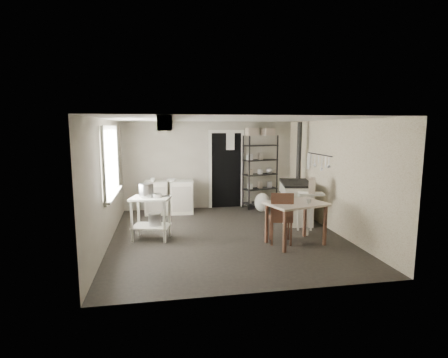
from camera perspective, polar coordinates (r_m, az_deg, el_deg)
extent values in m
plane|color=black|center=(7.11, 0.43, -9.15)|extent=(5.00, 5.00, 0.00)
plane|color=beige|center=(6.78, 0.45, 9.71)|extent=(5.00, 5.00, 0.00)
cube|color=#ABA492|center=(9.30, -2.37, 2.27)|extent=(4.50, 0.02, 2.30)
cube|color=#ABA492|center=(4.46, 6.32, -4.58)|extent=(4.50, 0.02, 2.30)
cube|color=#ABA492|center=(6.82, -18.50, -0.43)|extent=(0.02, 5.00, 2.30)
cube|color=#ABA492|center=(7.59, 17.39, 0.48)|extent=(0.02, 5.00, 2.30)
cylinder|color=#BDBDC0|center=(6.83, -12.59, -1.96)|extent=(0.34, 0.34, 0.29)
cylinder|color=#BDBDC0|center=(6.77, -10.86, -2.79)|extent=(0.22, 0.22, 0.10)
cylinder|color=#BDBDC0|center=(6.91, -11.22, -6.53)|extent=(0.25, 0.25, 0.26)
imported|color=silver|center=(8.71, -8.60, 0.47)|extent=(0.36, 0.36, 0.07)
imported|color=silver|center=(8.74, -11.59, 0.50)|extent=(0.15, 0.15, 0.10)
imported|color=silver|center=(9.24, 4.02, 3.57)|extent=(0.11, 0.11, 0.19)
cube|color=beige|center=(9.27, 4.59, 7.55)|extent=(0.32, 0.29, 0.20)
cube|color=beige|center=(9.40, 7.16, 7.40)|extent=(0.35, 0.34, 0.19)
cube|color=beige|center=(7.39, 14.18, -0.69)|extent=(0.20, 0.25, 0.32)
imported|color=silver|center=(6.50, 13.66, -3.77)|extent=(0.10, 0.10, 0.09)
ellipsoid|color=silver|center=(9.01, 6.26, -3.84)|extent=(0.41, 0.35, 0.48)
cylinder|color=silver|center=(7.30, 13.17, -8.31)|extent=(0.16, 0.16, 0.15)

